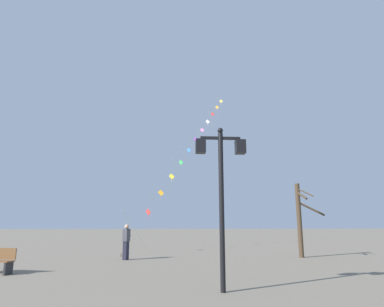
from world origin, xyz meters
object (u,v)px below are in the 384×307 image
object	(u,v)px
kite_train	(192,145)
kite_flyer	(126,241)
twin_lantern_lamp_post	(221,174)
bare_tree	(300,217)

from	to	relation	value
kite_train	kite_flyer	distance (m)	13.92
twin_lantern_lamp_post	kite_train	distance (m)	19.73
twin_lantern_lamp_post	kite_flyer	bearing A→B (deg)	113.66
twin_lantern_lamp_post	kite_flyer	size ratio (longest dim) A/B	2.62
twin_lantern_lamp_post	bare_tree	size ratio (longest dim) A/B	1.15
bare_tree	kite_flyer	bearing A→B (deg)	-177.63
twin_lantern_lamp_post	kite_train	xyz separation A→B (m)	(0.58, 18.99, 5.34)
kite_train	bare_tree	world-z (taller)	kite_train
kite_flyer	kite_train	bearing A→B (deg)	0.36
twin_lantern_lamp_post	kite_flyer	world-z (taller)	twin_lantern_lamp_post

